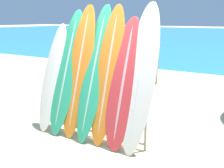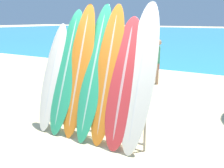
# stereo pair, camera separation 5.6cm
# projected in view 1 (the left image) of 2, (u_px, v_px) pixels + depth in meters

# --- Properties ---
(ground_plane) EXTENTS (160.00, 160.00, 0.00)m
(ground_plane) POSITION_uv_depth(u_px,v_px,m) (87.00, 147.00, 4.69)
(ground_plane) COLOR beige
(surfboard_rack) EXTENTS (2.31, 0.04, 0.86)m
(surfboard_rack) POSITION_uv_depth(u_px,v_px,m) (91.00, 114.00, 5.00)
(surfboard_rack) COLOR gray
(surfboard_rack) RESTS_ON ground_plane
(surfboard_slot_0) EXTENTS (0.49, 0.84, 2.15)m
(surfboard_slot_0) POSITION_uv_depth(u_px,v_px,m) (53.00, 77.00, 5.37)
(surfboard_slot_0) COLOR silver
(surfboard_slot_0) RESTS_ON ground_plane
(surfboard_slot_1) EXTENTS (0.55, 0.99, 2.43)m
(surfboard_slot_1) POSITION_uv_depth(u_px,v_px,m) (67.00, 71.00, 5.22)
(surfboard_slot_1) COLOR #289E70
(surfboard_slot_1) RESTS_ON ground_plane
(surfboard_slot_2) EXTENTS (0.54, 0.89, 2.53)m
(surfboard_slot_2) POSITION_uv_depth(u_px,v_px,m) (79.00, 70.00, 5.06)
(surfboard_slot_2) COLOR orange
(surfboard_slot_2) RESTS_ON ground_plane
(surfboard_slot_3) EXTENTS (0.49, 1.04, 2.53)m
(surfboard_slot_3) POSITION_uv_depth(u_px,v_px,m) (94.00, 72.00, 4.90)
(surfboard_slot_3) COLOR #289E70
(surfboard_slot_3) RESTS_ON ground_plane
(surfboard_slot_4) EXTENTS (0.52, 0.87, 2.51)m
(surfboard_slot_4) POSITION_uv_depth(u_px,v_px,m) (108.00, 74.00, 4.74)
(surfboard_slot_4) COLOR orange
(surfboard_slot_4) RESTS_ON ground_plane
(surfboard_slot_5) EXTENTS (0.60, 0.85, 2.29)m
(surfboard_slot_5) POSITION_uv_depth(u_px,v_px,m) (124.00, 83.00, 4.56)
(surfboard_slot_5) COLOR red
(surfboard_slot_5) RESTS_ON ground_plane
(surfboard_slot_6) EXTENTS (0.55, 0.92, 2.54)m
(surfboard_slot_6) POSITION_uv_depth(u_px,v_px,m) (141.00, 77.00, 4.42)
(surfboard_slot_6) COLOR silver
(surfboard_slot_6) RESTS_ON ground_plane
(person_near_water) EXTENTS (0.22, 0.28, 1.65)m
(person_near_water) POSITION_uv_depth(u_px,v_px,m) (98.00, 65.00, 7.77)
(person_near_water) COLOR tan
(person_near_water) RESTS_ON ground_plane
(person_mid_beach) EXTENTS (0.21, 0.26, 1.56)m
(person_mid_beach) POSITION_uv_depth(u_px,v_px,m) (157.00, 60.00, 9.07)
(person_mid_beach) COLOR #A87A5B
(person_mid_beach) RESTS_ON ground_plane
(person_far_right) EXTENTS (0.20, 0.26, 1.53)m
(person_far_right) POSITION_uv_depth(u_px,v_px,m) (132.00, 56.00, 10.13)
(person_far_right) COLOR beige
(person_far_right) RESTS_ON ground_plane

